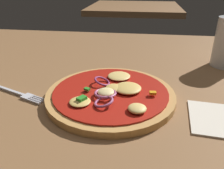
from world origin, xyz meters
name	(u,v)px	position (x,y,z in m)	size (l,w,h in m)	color
dining_table	(121,110)	(0.00, 0.00, 0.02)	(1.35, 1.10, 0.04)	brown
pizza	(111,94)	(-0.02, 0.01, 0.05)	(0.25, 0.25, 0.03)	tan
fork	(17,93)	(-0.21, 0.00, 0.04)	(0.15, 0.07, 0.01)	silver
napkin	(222,120)	(0.17, -0.04, 0.04)	(0.11, 0.11, 0.00)	silver
background_table	(135,8)	(-0.05, 1.48, 0.02)	(0.69, 0.66, 0.04)	brown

